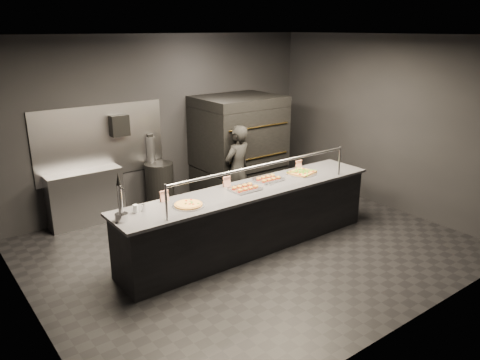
{
  "coord_description": "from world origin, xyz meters",
  "views": [
    {
      "loc": [
        -3.89,
        -4.91,
        3.1
      ],
      "look_at": [
        -0.04,
        0.2,
        1.0
      ],
      "focal_mm": 35.0,
      "sensor_mm": 36.0,
      "label": 1
    }
  ],
  "objects": [
    {
      "name": "pizza_oven",
      "position": [
        1.2,
        1.9,
        0.97
      ],
      "size": [
        1.5,
        1.23,
        1.91
      ],
      "color": "black",
      "rests_on": "ground"
    },
    {
      "name": "prep_shelf",
      "position": [
        -1.6,
        2.32,
        0.45
      ],
      "size": [
        1.2,
        0.35,
        0.9
      ],
      "primitive_type": "cube",
      "color": "#99999E",
      "rests_on": "ground"
    },
    {
      "name": "beer_tap",
      "position": [
        -1.94,
        0.01,
        1.09
      ],
      "size": [
        0.16,
        0.22,
        0.6
      ],
      "color": "silver",
      "rests_on": "service_counter"
    },
    {
      "name": "room",
      "position": [
        -0.02,
        0.05,
        1.5
      ],
      "size": [
        6.04,
        6.0,
        3.0
      ],
      "color": "black",
      "rests_on": "ground"
    },
    {
      "name": "tent_cards",
      "position": [
        -0.08,
        0.28,
        1.0
      ],
      "size": [
        2.54,
        0.04,
        0.15
      ],
      "color": "white",
      "rests_on": "service_counter"
    },
    {
      "name": "towel_dispenser",
      "position": [
        -0.9,
        2.39,
        1.55
      ],
      "size": [
        0.3,
        0.2,
        0.35
      ],
      "primitive_type": "cube",
      "color": "black",
      "rests_on": "room"
    },
    {
      "name": "slider_tray_b",
      "position": [
        0.44,
        0.13,
        0.94
      ],
      "size": [
        0.47,
        0.41,
        0.06
      ],
      "color": "silver",
      "rests_on": "service_counter"
    },
    {
      "name": "condiment_jar",
      "position": [
        -1.67,
        0.13,
        0.97
      ],
      "size": [
        0.16,
        0.06,
        0.11
      ],
      "color": "silver",
      "rests_on": "service_counter"
    },
    {
      "name": "fire_extinguisher",
      "position": [
        -0.35,
        2.4,
        1.06
      ],
      "size": [
        0.14,
        0.14,
        0.51
      ],
      "color": "#B2B2B7",
      "rests_on": "room"
    },
    {
      "name": "round_pizza",
      "position": [
        -1.06,
        -0.05,
        0.94
      ],
      "size": [
        0.42,
        0.42,
        0.03
      ],
      "color": "silver",
      "rests_on": "service_counter"
    },
    {
      "name": "square_pizza",
      "position": [
        1.08,
        0.08,
        0.94
      ],
      "size": [
        0.47,
        0.47,
        0.05
      ],
      "color": "silver",
      "rests_on": "service_counter"
    },
    {
      "name": "worker",
      "position": [
        0.65,
        1.19,
        0.78
      ],
      "size": [
        0.64,
        0.49,
        1.56
      ],
      "primitive_type": "imported",
      "rotation": [
        0.0,
        0.0,
        3.36
      ],
      "color": "black",
      "rests_on": "ground"
    },
    {
      "name": "trash_bin",
      "position": [
        -0.3,
        2.22,
        0.42
      ],
      "size": [
        0.5,
        0.5,
        0.83
      ],
      "primitive_type": "cylinder",
      "color": "black",
      "rests_on": "ground"
    },
    {
      "name": "service_counter",
      "position": [
        0.0,
        -0.0,
        0.46
      ],
      "size": [
        4.1,
        0.78,
        1.37
      ],
      "color": "black",
      "rests_on": "ground"
    },
    {
      "name": "slider_tray_a",
      "position": [
        -0.1,
        0.0,
        0.94
      ],
      "size": [
        0.41,
        0.31,
        0.07
      ],
      "color": "silver",
      "rests_on": "service_counter"
    }
  ]
}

